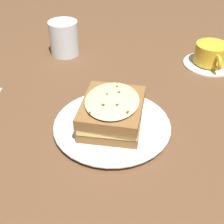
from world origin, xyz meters
TOP-DOWN VIEW (x-y plane):
  - ground_plane at (0.00, 0.00)m, footprint 2.40×2.40m
  - dinner_plate at (0.01, 0.01)m, footprint 0.23×0.23m
  - sandwich at (0.01, 0.01)m, footprint 0.13×0.15m
  - teacup_with_saucer at (-0.17, -0.32)m, footprint 0.14×0.14m
  - water_glass at (0.23, -0.28)m, footprint 0.08×0.08m

SIDE VIEW (x-z plane):
  - ground_plane at x=0.00m, z-range 0.00..0.00m
  - dinner_plate at x=0.01m, z-range 0.00..0.02m
  - teacup_with_saucer at x=-0.17m, z-range 0.00..0.06m
  - sandwich at x=0.01m, z-range 0.01..0.08m
  - water_glass at x=0.23m, z-range 0.00..0.09m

